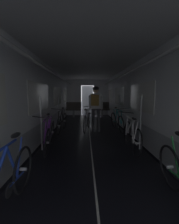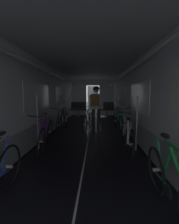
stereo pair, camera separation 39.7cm
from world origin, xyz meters
TOP-DOWN VIEW (x-y plane):
  - ground_plane at (0.00, 0.00)m, footprint 60.00×60.00m
  - train_car_shell at (-0.00, 3.60)m, footprint 3.14×12.34m
  - bench_seat_far_left at (-0.90, 8.07)m, footprint 0.98×0.51m
  - bench_seat_far_right at (0.90, 8.07)m, footprint 0.98×0.51m
  - bicycle_white at (1.03, 2.06)m, footprint 0.44×1.69m
  - bicycle_blue at (-1.06, -0.12)m, footprint 0.44×1.69m
  - bicycle_purple at (-1.09, 2.18)m, footprint 0.44×1.69m
  - bicycle_black at (-1.06, 4.11)m, footprint 0.44×1.69m
  - bicycle_teal at (1.11, 4.27)m, footprint 0.45×1.69m
  - person_cyclist_aisle at (0.24, 4.02)m, footprint 0.56×0.44m
  - bicycle_silver_in_aisle at (-0.08, 4.29)m, footprint 0.45×1.67m

SIDE VIEW (x-z plane):
  - ground_plane at x=0.00m, z-range 0.00..0.00m
  - bicycle_purple at x=-1.09m, z-range -0.10..0.86m
  - bicycle_teal at x=1.11m, z-range -0.09..0.86m
  - bicycle_white at x=1.03m, z-range -0.09..0.86m
  - bicycle_black at x=-1.06m, z-range -0.09..0.86m
  - bicycle_blue at x=-1.06m, z-range -0.09..0.86m
  - bicycle_silver_in_aisle at x=-0.08m, z-range -0.08..0.85m
  - bench_seat_far_left at x=-0.90m, z-range 0.09..1.04m
  - bench_seat_far_right at x=0.90m, z-range 0.09..1.04m
  - person_cyclist_aisle at x=0.24m, z-range 0.21..1.94m
  - train_car_shell at x=0.00m, z-range 0.41..2.98m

